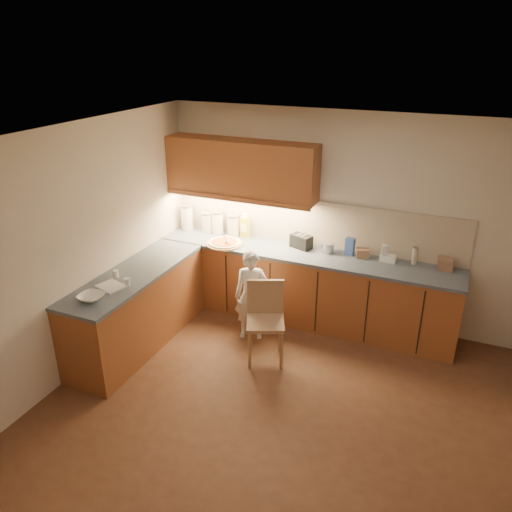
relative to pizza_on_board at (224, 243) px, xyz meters
The scene contains 24 objects.
room 2.20m from the pizza_on_board, 48.06° to the right, with size 4.54×4.50×2.62m.
l_counter 0.73m from the pizza_on_board, 32.49° to the right, with size 3.77×2.62×0.92m.
backsplash 1.14m from the pizza_on_board, 23.63° to the left, with size 3.75×0.02×0.58m, color #BDAC93.
upper_cabinets 0.96m from the pizza_on_board, 68.48° to the left, with size 1.95×0.36×0.73m.
pizza_on_board is the anchor object (origin of this frame).
child 0.86m from the pizza_on_board, 39.72° to the right, with size 0.40×0.26×1.11m, color silver.
wooden_chair 1.27m from the pizza_on_board, 41.82° to the right, with size 0.53×0.53×0.90m.
mixing_bowl 1.93m from the pizza_on_board, 107.03° to the right, with size 0.25×0.25×0.06m, color white.
canister_a 0.79m from the pizza_on_board, 157.56° to the left, with size 0.17×0.17×0.35m.
canister_b 0.53m from the pizza_on_board, 142.61° to the left, with size 0.16×0.16×0.28m.
canister_c 0.44m from the pizza_on_board, 128.67° to the left, with size 0.16×0.16×0.31m.
canister_d 0.37m from the pizza_on_board, 96.03° to the left, with size 0.18×0.18×0.29m.
oil_jug 0.39m from the pizza_on_board, 69.43° to the left, with size 0.12×0.10×0.32m.
toaster 0.97m from the pizza_on_board, 17.23° to the left, with size 0.30×0.23×0.17m.
steel_pot 1.30m from the pizza_on_board, 12.39° to the left, with size 0.16×0.16×0.13m.
blue_box 1.57m from the pizza_on_board, 11.54° to the left, with size 0.11×0.07×0.21m, color #314B93.
card_box_a 1.73m from the pizza_on_board, ahead, with size 0.15×0.11×0.11m, color #A57859.
white_bottle 1.97m from the pizza_on_board, ahead, with size 0.07×0.07×0.20m, color silver.
flat_pack 2.02m from the pizza_on_board, ahead, with size 0.18×0.13×0.07m, color white.
tall_jar 2.32m from the pizza_on_board, ahead, with size 0.07×0.07×0.21m.
card_box_b 2.65m from the pizza_on_board, ahead, with size 0.17×0.13×0.13m, color #976C51.
dough_cloth 1.64m from the pizza_on_board, 110.01° to the right, with size 0.28×0.22×0.02m, color silver.
spice_jar_a 1.48m from the pizza_on_board, 116.93° to the right, with size 0.06×0.06×0.08m, color white.
spice_jar_b 1.50m from the pizza_on_board, 106.49° to the right, with size 0.06×0.06×0.08m, color white.
Camera 1 is at (1.32, -3.68, 3.33)m, focal length 35.00 mm.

